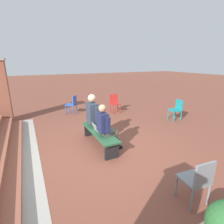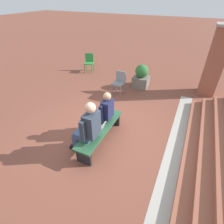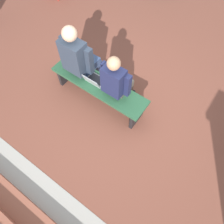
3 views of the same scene
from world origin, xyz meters
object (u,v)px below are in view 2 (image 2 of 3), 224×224
(person_adult, at_px, (88,128))
(plastic_chair_near_bench_right, at_px, (119,81))
(plastic_chair_near_bench_left, at_px, (89,61))
(laptop, at_px, (99,128))
(bench, at_px, (100,131))
(person_student, at_px, (104,112))
(planter, at_px, (141,77))

(person_adult, bearing_deg, plastic_chair_near_bench_right, -169.76)
(person_adult, height_order, plastic_chair_near_bench_left, person_adult)
(plastic_chair_near_bench_left, bearing_deg, laptop, 34.24)
(person_adult, xyz_separation_m, laptop, (-0.35, 0.08, -0.25))
(bench, bearing_deg, person_adult, -9.59)
(bench, bearing_deg, plastic_chair_near_bench_left, -145.36)
(plastic_chair_near_bench_left, xyz_separation_m, plastic_chair_near_bench_right, (1.47, 2.25, 0.00))
(bench, height_order, person_student, person_student)
(person_adult, bearing_deg, bench, 170.41)
(person_student, relative_size, laptop, 4.05)
(person_adult, height_order, planter, person_adult)
(bench, relative_size, plastic_chair_near_bench_left, 2.14)
(bench, bearing_deg, planter, -179.31)
(person_adult, xyz_separation_m, planter, (-3.99, 0.03, -0.32))
(bench, distance_m, person_adult, 0.59)
(bench, distance_m, planter, 3.56)
(plastic_chair_near_bench_left, height_order, plastic_chair_near_bench_right, same)
(person_adult, height_order, laptop, person_adult)
(bench, distance_m, person_student, 0.48)
(plastic_chair_near_bench_left, bearing_deg, planter, 77.75)
(bench, xyz_separation_m, person_adult, (0.43, -0.07, 0.40))
(bench, height_order, planter, planter)
(laptop, bearing_deg, planter, -179.14)
(bench, xyz_separation_m, person_student, (-0.34, -0.06, 0.34))
(plastic_chair_near_bench_left, distance_m, planter, 2.91)
(person_student, distance_m, plastic_chair_near_bench_right, 2.45)
(plastic_chair_near_bench_left, distance_m, plastic_chair_near_bench_right, 2.68)
(person_adult, distance_m, planter, 4.00)
(plastic_chair_near_bench_left, xyz_separation_m, planter, (0.62, 2.84, -0.04))
(bench, height_order, plastic_chair_near_bench_right, plastic_chair_near_bench_right)
(person_student, relative_size, person_adult, 0.90)
(person_student, height_order, planter, person_student)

